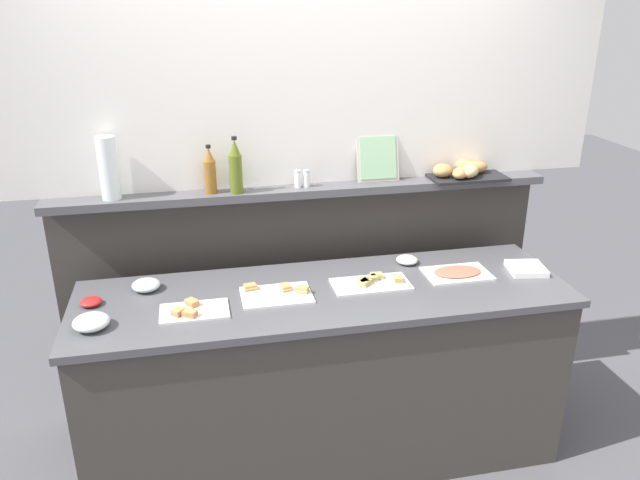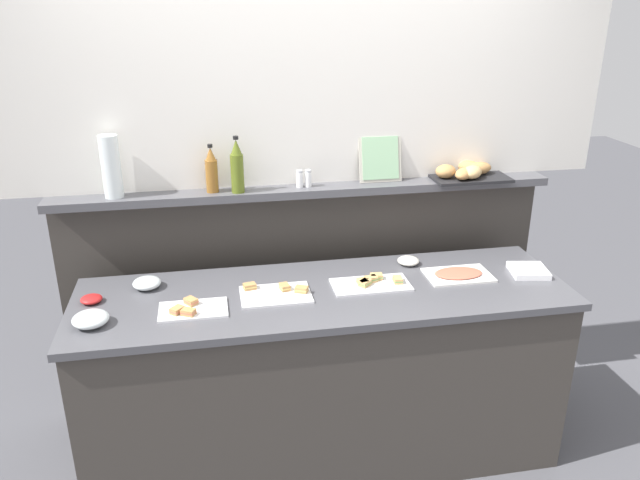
# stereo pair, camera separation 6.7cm
# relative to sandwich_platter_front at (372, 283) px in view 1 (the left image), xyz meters

# --- Properties ---
(ground_plane) EXTENTS (12.00, 12.00, 0.00)m
(ground_plane) POSITION_rel_sandwich_platter_front_xyz_m (-0.23, 0.58, -0.92)
(ground_plane) COLOR #4C4C51
(buffet_counter) EXTENTS (2.27, 0.69, 0.91)m
(buffet_counter) POSITION_rel_sandwich_platter_front_xyz_m (-0.23, -0.02, -0.47)
(buffet_counter) COLOR #3D3833
(buffet_counter) RESTS_ON ground_plane
(back_ledge_unit) EXTENTS (2.53, 0.22, 1.28)m
(back_ledge_unit) POSITION_rel_sandwich_platter_front_xyz_m (-0.23, 0.50, -0.25)
(back_ledge_unit) COLOR #3D3833
(back_ledge_unit) RESTS_ON ground_plane
(upper_wall_panel) EXTENTS (3.13, 0.08, 1.32)m
(upper_wall_panel) POSITION_rel_sandwich_platter_front_xyz_m (-0.23, 0.53, 1.02)
(upper_wall_panel) COLOR white
(upper_wall_panel) RESTS_ON back_ledge_unit
(sandwich_platter_front) EXTENTS (0.36, 0.19, 0.04)m
(sandwich_platter_front) POSITION_rel_sandwich_platter_front_xyz_m (0.00, 0.00, 0.00)
(sandwich_platter_front) COLOR white
(sandwich_platter_front) RESTS_ON buffet_counter
(sandwich_platter_side) EXTENTS (0.29, 0.18, 0.04)m
(sandwich_platter_side) POSITION_rel_sandwich_platter_front_xyz_m (-0.83, -0.10, -0.00)
(sandwich_platter_side) COLOR white
(sandwich_platter_side) RESTS_ON buffet_counter
(sandwich_platter_rear) EXTENTS (0.32, 0.22, 0.04)m
(sandwich_platter_rear) POSITION_rel_sandwich_platter_front_xyz_m (-0.45, -0.02, -0.00)
(sandwich_platter_rear) COLOR white
(sandwich_platter_rear) RESTS_ON buffet_counter
(cold_cuts_platter) EXTENTS (0.31, 0.20, 0.02)m
(cold_cuts_platter) POSITION_rel_sandwich_platter_front_xyz_m (0.44, 0.02, -0.00)
(cold_cuts_platter) COLOR white
(cold_cuts_platter) RESTS_ON buffet_counter
(glass_bowl_large) EXTENTS (0.15, 0.15, 0.06)m
(glass_bowl_large) POSITION_rel_sandwich_platter_front_xyz_m (-1.23, -0.15, 0.02)
(glass_bowl_large) COLOR silver
(glass_bowl_large) RESTS_ON buffet_counter
(glass_bowl_medium) EXTENTS (0.13, 0.13, 0.05)m
(glass_bowl_medium) POSITION_rel_sandwich_platter_front_xyz_m (-1.03, 0.16, 0.01)
(glass_bowl_medium) COLOR silver
(glass_bowl_medium) RESTS_ON buffet_counter
(condiment_bowl_teal) EXTENTS (0.09, 0.09, 0.03)m
(condiment_bowl_teal) POSITION_rel_sandwich_platter_front_xyz_m (-1.26, 0.06, 0.01)
(condiment_bowl_teal) COLOR red
(condiment_bowl_teal) RESTS_ON buffet_counter
(condiment_bowl_cream) EXTENTS (0.11, 0.11, 0.04)m
(condiment_bowl_cream) POSITION_rel_sandwich_platter_front_xyz_m (0.24, 0.20, 0.01)
(condiment_bowl_cream) COLOR silver
(condiment_bowl_cream) RESTS_ON buffet_counter
(napkin_stack) EXTENTS (0.20, 0.20, 0.03)m
(napkin_stack) POSITION_rel_sandwich_platter_front_xyz_m (0.78, -0.01, 0.00)
(napkin_stack) COLOR white
(napkin_stack) RESTS_ON buffet_counter
(vinegar_bottle_amber) EXTENTS (0.06, 0.06, 0.24)m
(vinegar_bottle_amber) POSITION_rel_sandwich_platter_front_xyz_m (-0.70, 0.43, 0.46)
(vinegar_bottle_amber) COLOR #8E5B23
(vinegar_bottle_amber) RESTS_ON back_ledge_unit
(olive_oil_bottle) EXTENTS (0.06, 0.06, 0.28)m
(olive_oil_bottle) POSITION_rel_sandwich_platter_front_xyz_m (-0.58, 0.40, 0.48)
(olive_oil_bottle) COLOR #56661E
(olive_oil_bottle) RESTS_ON back_ledge_unit
(salt_shaker) EXTENTS (0.03, 0.03, 0.09)m
(salt_shaker) POSITION_rel_sandwich_platter_front_xyz_m (-0.27, 0.43, 0.40)
(salt_shaker) COLOR white
(salt_shaker) RESTS_ON back_ledge_unit
(pepper_shaker) EXTENTS (0.03, 0.03, 0.09)m
(pepper_shaker) POSITION_rel_sandwich_platter_front_xyz_m (-0.23, 0.43, 0.40)
(pepper_shaker) COLOR white
(pepper_shaker) RESTS_ON back_ledge_unit
(bread_basket) EXTENTS (0.41, 0.27, 0.08)m
(bread_basket) POSITION_rel_sandwich_platter_front_xyz_m (0.61, 0.41, 0.39)
(bread_basket) COLOR black
(bread_basket) RESTS_ON back_ledge_unit
(framed_picture) EXTENTS (0.22, 0.07, 0.24)m
(framed_picture) POSITION_rel_sandwich_platter_front_xyz_m (0.15, 0.47, 0.48)
(framed_picture) COLOR #B2AD9E
(framed_picture) RESTS_ON back_ledge_unit
(water_carafe) EXTENTS (0.09, 0.09, 0.30)m
(water_carafe) POSITION_rel_sandwich_platter_front_xyz_m (-1.16, 0.43, 0.50)
(water_carafe) COLOR silver
(water_carafe) RESTS_ON back_ledge_unit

